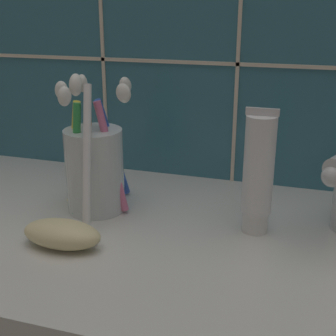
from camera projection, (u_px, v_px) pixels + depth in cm
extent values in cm
cube|color=silver|center=(186.00, 242.00, 52.44)|extent=(78.19, 37.06, 2.00)
cube|color=#336B7F|center=(226.00, 17.00, 61.40)|extent=(88.19, 1.50, 49.01)
cube|color=beige|center=(223.00, 64.00, 62.62)|extent=(88.19, 0.24, 0.50)
cube|color=beige|center=(101.00, 16.00, 65.58)|extent=(0.50, 0.24, 49.01)
cube|color=beige|center=(240.00, 18.00, 60.09)|extent=(0.50, 0.24, 49.01)
cylinder|color=silver|center=(95.00, 171.00, 56.79)|extent=(7.01, 7.01, 10.24)
cylinder|color=pink|center=(111.00, 157.00, 55.38)|extent=(3.95, 1.08, 13.54)
ellipsoid|color=white|center=(123.00, 93.00, 52.35)|extent=(2.19, 1.40, 2.52)
cylinder|color=blue|center=(113.00, 149.00, 58.68)|extent=(2.59, 5.55, 13.50)
ellipsoid|color=white|center=(125.00, 85.00, 58.19)|extent=(1.96, 2.62, 2.64)
cylinder|color=orange|center=(88.00, 148.00, 58.26)|extent=(2.83, 3.18, 13.79)
ellipsoid|color=white|center=(82.00, 83.00, 56.86)|extent=(2.31, 2.42, 2.47)
cylinder|color=yellow|center=(74.00, 153.00, 57.19)|extent=(3.22, 1.70, 13.27)
ellipsoid|color=white|center=(61.00, 90.00, 55.27)|extent=(2.31, 1.80, 2.45)
cylinder|color=green|center=(76.00, 160.00, 54.74)|extent=(1.51, 2.49, 13.33)
ellipsoid|color=white|center=(67.00, 96.00, 51.49)|extent=(1.78, 2.20, 2.37)
cylinder|color=white|center=(87.00, 158.00, 51.88)|extent=(2.86, 6.85, 15.72)
ellipsoid|color=white|center=(76.00, 85.00, 45.71)|extent=(1.93, 2.65, 2.67)
cylinder|color=white|center=(255.00, 221.00, 52.61)|extent=(2.83, 2.83, 2.40)
cylinder|color=white|center=(259.00, 165.00, 50.36)|extent=(3.33, 3.33, 10.93)
cube|color=silver|center=(263.00, 112.00, 48.38)|extent=(3.49, 0.36, 0.80)
sphere|color=silver|center=(332.00, 177.00, 44.93)|extent=(2.12, 2.12, 2.12)
ellipsoid|color=beige|center=(62.00, 234.00, 49.21)|extent=(8.73, 4.55, 2.85)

